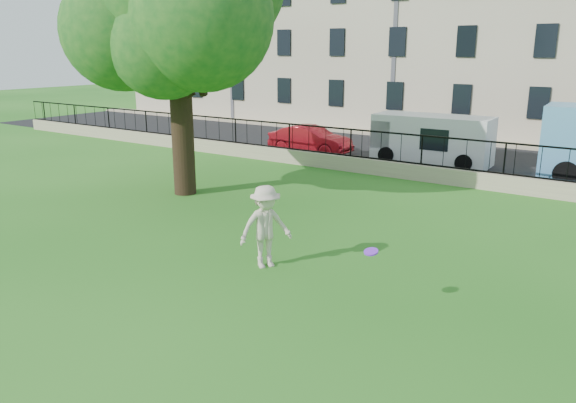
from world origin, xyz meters
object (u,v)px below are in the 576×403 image
Objects in this scene: tree at (175,2)px; red_sedan at (310,140)px; white_van at (432,140)px; frisbee at (371,252)px; man at (266,227)px.

red_sedan is (-0.35, 8.81, -5.61)m from tree.
red_sedan is 5.67m from white_van.
white_van is (5.56, 1.00, 0.38)m from red_sedan.
tree is at bearing 153.93° from frisbee.
white_van reaches higher than frisbee.
man is 14.43m from red_sedan.
frisbee is at bearing -69.94° from man.
frisbee is at bearing -26.07° from tree.
frisbee is at bearing -146.45° from red_sedan.
tree is 2.40× the size of red_sedan.
tree is at bearing 91.38° from man.
frisbee is (2.93, -0.66, 0.22)m from man.
tree is 5.00× the size of man.
tree reaches higher than red_sedan.
frisbee is 14.98m from white_van.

